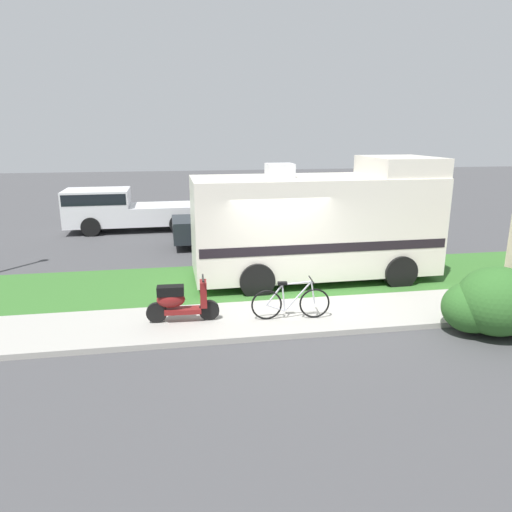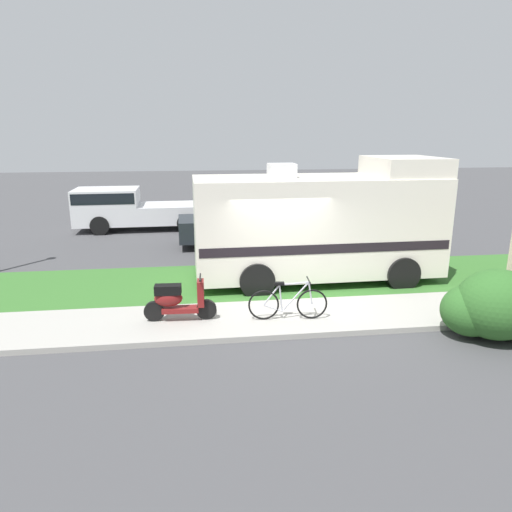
{
  "view_description": "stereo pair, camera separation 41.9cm",
  "coord_description": "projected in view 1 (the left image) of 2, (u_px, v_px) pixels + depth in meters",
  "views": [
    {
      "loc": [
        -2.49,
        -10.62,
        4.07
      ],
      "look_at": [
        -0.62,
        0.3,
        1.1
      ],
      "focal_mm": 32.77,
      "sensor_mm": 36.0,
      "label": 1
    },
    {
      "loc": [
        -2.08,
        -10.68,
        4.07
      ],
      "look_at": [
        -0.62,
        0.3,
        1.1
      ],
      "focal_mm": 32.77,
      "sensor_mm": 36.0,
      "label": 2
    }
  ],
  "objects": [
    {
      "name": "ground_plane",
      "position": [
        283.0,
        301.0,
        11.57
      ],
      "size": [
        80.0,
        80.0,
        0.0
      ],
      "primitive_type": "plane",
      "color": "#424244"
    },
    {
      "name": "sidewalk",
      "position": [
        295.0,
        317.0,
        10.41
      ],
      "size": [
        24.0,
        2.0,
        0.12
      ],
      "color": "#9E9B93",
      "rests_on": "ground"
    },
    {
      "name": "grass_strip",
      "position": [
        271.0,
        281.0,
        12.99
      ],
      "size": [
        24.0,
        3.4,
        0.08
      ],
      "color": "#336628",
      "rests_on": "ground"
    },
    {
      "name": "motorhome_rv",
      "position": [
        318.0,
        223.0,
        12.82
      ],
      "size": [
        6.68,
        2.6,
        3.39
      ],
      "color": "silver",
      "rests_on": "ground"
    },
    {
      "name": "scooter",
      "position": [
        180.0,
        301.0,
        9.92
      ],
      "size": [
        1.55,
        0.5,
        0.97
      ],
      "color": "black",
      "rests_on": "ground"
    },
    {
      "name": "bicycle",
      "position": [
        291.0,
        302.0,
        10.07
      ],
      "size": [
        1.72,
        0.52,
        0.89
      ],
      "color": "black",
      "rests_on": "ground"
    },
    {
      "name": "pickup_truck_near",
      "position": [
        266.0,
        217.0,
        17.23
      ],
      "size": [
        5.63,
        2.17,
        1.87
      ],
      "color": "#1E2328",
      "rests_on": "ground"
    },
    {
      "name": "pickup_truck_far",
      "position": [
        122.0,
        208.0,
        19.58
      ],
      "size": [
        5.8,
        2.26,
        1.75
      ],
      "color": "silver",
      "rests_on": "ground"
    },
    {
      "name": "bush_by_porch",
      "position": [
        495.0,
        305.0,
        9.46
      ],
      "size": [
        1.99,
        1.49,
        1.41
      ],
      "color": "#2D6026",
      "rests_on": "ground"
    },
    {
      "name": "bottle_spare",
      "position": [
        489.0,
        305.0,
        10.65
      ],
      "size": [
        0.07,
        0.07,
        0.29
      ],
      "color": "#19722D",
      "rests_on": "ground"
    }
  ]
}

